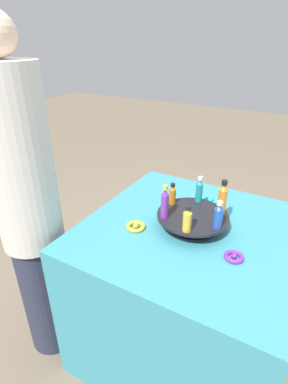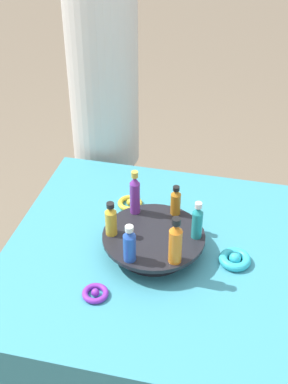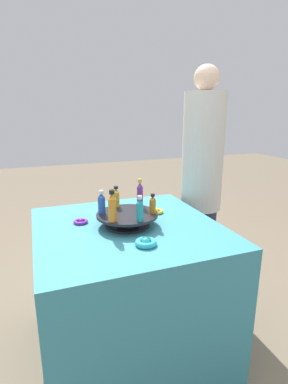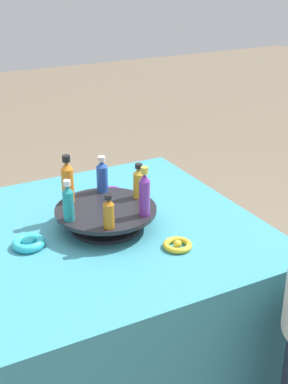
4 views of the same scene
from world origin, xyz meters
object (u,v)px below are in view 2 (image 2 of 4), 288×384
ribbon_bow_purple (95,293)px  ribbon_bow_teal (235,259)px  bottle_amber (176,201)px  bottle_orange (175,242)px  bottle_blue (129,244)px  ribbon_bow_gold (130,203)px  display_stand (154,241)px  bottle_teal (197,221)px  bottle_gold (111,220)px  bottle_purple (135,194)px  person_figure (106,128)px

ribbon_bow_purple → ribbon_bow_teal: (-0.22, 0.36, 0.01)m
bottle_amber → ribbon_bow_purple: (0.33, -0.16, -0.10)m
bottle_orange → ribbon_bow_teal: bottle_orange is taller
bottle_blue → ribbon_bow_gold: (-0.32, -0.08, -0.11)m
display_stand → ribbon_bow_gold: (-0.21, -0.13, -0.03)m
bottle_teal → ribbon_bow_purple: (0.23, -0.24, -0.11)m
bottle_orange → ribbon_bow_purple: 0.26m
bottle_blue → bottle_amber: bearing=160.1°
bottle_teal → ribbon_bow_teal: 0.16m
display_stand → bottle_blue: bottle_blue is taller
display_stand → ribbon_bow_gold: display_stand is taller
bottle_gold → bottle_teal: size_ratio=0.91×
bottle_purple → person_figure: person_figure is taller
bottle_gold → bottle_teal: bottle_teal is taller
ribbon_bow_teal → person_figure: 0.84m
bottle_gold → bottle_purple: bearing=160.1°
display_stand → bottle_orange: size_ratio=2.04×
bottle_amber → bottle_purple: bottle_purple is taller
bottle_orange → ribbon_bow_gold: (-0.30, -0.21, -0.12)m
display_stand → bottle_gold: bottle_gold is taller
bottle_blue → person_figure: (-0.73, -0.29, -0.07)m
bottle_orange → bottle_purple: 0.25m
bottle_teal → ribbon_bow_gold: bottle_teal is taller
bottle_gold → bottle_blue: (0.10, 0.08, 0.00)m
display_stand → bottle_gold: 0.15m
bottle_blue → bottle_teal: 0.22m
bottle_amber → ribbon_bow_teal: bearing=60.9°
bottle_purple → person_figure: bearing=-154.2°
display_stand → bottle_orange: (0.10, 0.08, 0.09)m
bottle_gold → display_stand: bearing=100.1°
bottle_purple → ribbon_bow_gold: bearing=-157.6°
bottle_orange → bottle_teal: 0.13m
ribbon_bow_purple → ribbon_bow_teal: ribbon_bow_teal is taller
bottle_amber → ribbon_bow_teal: size_ratio=1.06×
bottle_orange → bottle_teal: (-0.12, 0.04, -0.01)m
bottle_amber → ribbon_bow_gold: bottle_amber is taller
bottle_blue → bottle_purple: bottle_purple is taller
display_stand → bottle_teal: 0.15m
bottle_teal → bottle_purple: bottle_purple is taller
bottle_purple → person_figure: (-0.52, -0.25, -0.08)m
display_stand → ribbon_bow_teal: size_ratio=3.24×
bottle_teal → bottle_amber: bottle_teal is taller
bottle_orange → ribbon_bow_gold: 0.39m
bottle_amber → bottle_purple: size_ratio=0.67×
ribbon_bow_purple → ribbon_bow_gold: ribbon_bow_gold is taller
bottle_amber → person_figure: (-0.50, -0.37, -0.06)m
bottle_amber → ribbon_bow_gold: (-0.09, -0.17, -0.10)m
display_stand → bottle_teal: (-0.02, 0.12, 0.08)m
bottle_teal → ribbon_bow_gold: 0.33m
ribbon_bow_purple → ribbon_bow_teal: size_ratio=0.78×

